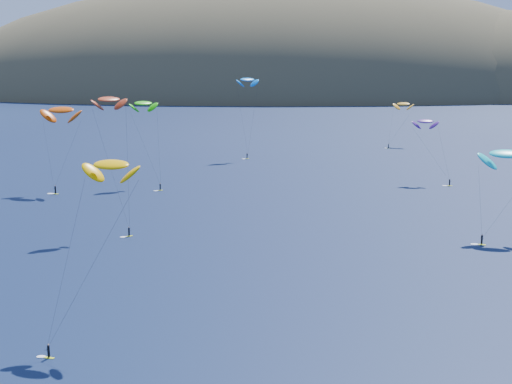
{
  "coord_description": "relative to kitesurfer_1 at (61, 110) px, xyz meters",
  "views": [
    {
      "loc": [
        11.75,
        -52.67,
        35.27
      ],
      "look_at": [
        9.97,
        80.0,
        9.0
      ],
      "focal_mm": 50.0,
      "sensor_mm": 36.0,
      "label": 1
    }
  ],
  "objects": [
    {
      "name": "kitesurfer_3",
      "position": [
        19.46,
        9.17,
        1.02
      ],
      "size": [
        10.4,
        14.48,
        23.83
      ],
      "rotation": [
        0.0,
        0.0,
        0.57
      ],
      "color": "#F0FF1C",
      "rests_on": "ground"
    },
    {
      "name": "kitesurfer_2",
      "position": [
        32.77,
        -93.54,
        0.76
      ],
      "size": [
        10.76,
        12.79,
        23.47
      ],
      "rotation": [
        0.0,
        0.0,
        -0.28
      ],
      "color": "#F0FF1C",
      "rests_on": "ground"
    },
    {
      "name": "kitesurfer_11",
      "position": [
        104.29,
        90.96,
        -4.95
      ],
      "size": [
        11.59,
        13.67,
        17.81
      ],
      "rotation": [
        0.0,
        0.0,
        -0.5
      ],
      "color": "#F0FF1C",
      "rests_on": "ground"
    },
    {
      "name": "kitesurfer_1",
      "position": [
        0.0,
        0.0,
        0.0
      ],
      "size": [
        11.75,
        10.39,
        23.66
      ],
      "rotation": [
        0.0,
        0.0,
        -0.25
      ],
      "color": "#F0FF1C",
      "rests_on": "ground"
    },
    {
      "name": "kitesurfer_5",
      "position": [
        98.15,
        -45.62,
        -4.59
      ],
      "size": [
        12.27,
        11.06,
        18.86
      ],
      "rotation": [
        0.0,
        0.0,
        -0.24
      ],
      "color": "#F0FF1C",
      "rests_on": "ground"
    },
    {
      "name": "island",
      "position": [
        79.68,
        434.15,
        -31.33
      ],
      "size": [
        730.0,
        300.0,
        210.0
      ],
      "color": "#3D3526",
      "rests_on": "ground"
    },
    {
      "name": "kitesurfer_9",
      "position": [
        21.25,
        -40.63,
        5.3
      ],
      "size": [
        8.9,
        10.79,
        27.95
      ],
      "rotation": [
        0.0,
        0.0,
        0.6
      ],
      "color": "#F0FF1C",
      "rests_on": "ground"
    },
    {
      "name": "kitesurfer_6",
      "position": [
        95.66,
        13.67,
        -4.13
      ],
      "size": [
        9.8,
        9.67,
        18.45
      ],
      "rotation": [
        0.0,
        0.0,
        -0.1
      ],
      "color": "#F0FF1C",
      "rests_on": "ground"
    },
    {
      "name": "kitesurfer_4",
      "position": [
        45.95,
        59.1,
        5.32
      ],
      "size": [
        8.7,
        8.95,
        28.21
      ],
      "rotation": [
        0.0,
        0.0,
        0.53
      ],
      "color": "#F0FF1C",
      "rests_on": "ground"
    }
  ]
}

